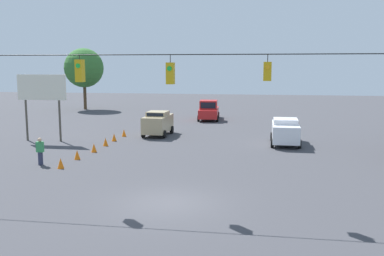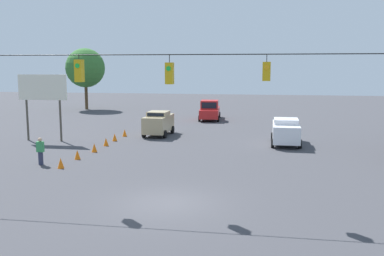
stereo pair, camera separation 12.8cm
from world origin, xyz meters
TOP-DOWN VIEW (x-y plane):
  - ground_plane at (0.00, 0.00)m, footprint 140.00×140.00m
  - overhead_signal_span at (0.10, -0.58)m, footprint 21.46×0.38m
  - sedan_tan_withflow_far at (4.64, -17.21)m, footprint 2.06×3.97m
  - pickup_truck_red_withflow_deep at (1.72, -28.30)m, footprint 2.45×5.42m
  - sedan_white_oncoming_far at (-5.60, -14.72)m, footprint 2.14×4.47m
  - traffic_cone_nearest at (7.32, -5.03)m, footprint 0.37×0.37m
  - traffic_cone_second at (7.39, -7.40)m, footprint 0.37×0.37m
  - traffic_cone_third at (7.22, -9.71)m, footprint 0.37×0.37m
  - traffic_cone_fourth at (7.26, -11.98)m, footprint 0.37×0.37m
  - traffic_cone_fifth at (7.32, -13.99)m, footprint 0.37×0.37m
  - traffic_cone_farthest at (7.26, -16.23)m, footprint 0.37×0.37m
  - roadside_billboard at (12.72, -13.26)m, footprint 3.92×0.16m
  - pedestrian at (8.88, -5.68)m, footprint 0.40×0.28m
  - tree_horizon_left at (19.29, -36.66)m, footprint 5.13×5.13m

SIDE VIEW (x-z plane):
  - ground_plane at x=0.00m, z-range 0.00..0.00m
  - traffic_cone_nearest at x=7.32m, z-range 0.00..0.59m
  - traffic_cone_second at x=7.39m, z-range 0.00..0.59m
  - traffic_cone_third at x=7.22m, z-range 0.00..0.59m
  - traffic_cone_fourth at x=7.26m, z-range 0.00..0.59m
  - traffic_cone_fifth at x=7.32m, z-range 0.00..0.59m
  - traffic_cone_farthest at x=7.26m, z-range 0.00..0.59m
  - pedestrian at x=8.88m, z-range -0.01..1.60m
  - pickup_truck_red_withflow_deep at x=1.72m, z-range -0.08..2.04m
  - sedan_white_oncoming_far at x=-5.60m, z-range 0.04..1.95m
  - sedan_tan_withflow_far at x=4.64m, z-range 0.04..2.05m
  - roadside_billboard at x=12.72m, z-range 1.20..6.30m
  - overhead_signal_span at x=0.10m, z-range 0.75..7.87m
  - tree_horizon_left at x=19.29m, z-range 1.44..9.49m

